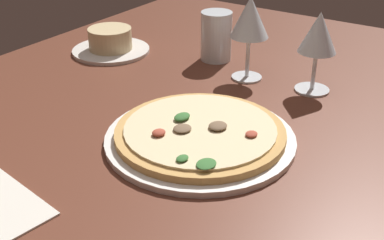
% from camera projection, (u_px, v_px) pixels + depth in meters
% --- Properties ---
extents(dining_table, '(1.50, 1.10, 0.04)m').
position_uv_depth(dining_table, '(184.00, 142.00, 0.84)').
color(dining_table, brown).
rests_on(dining_table, ground).
extents(pizza_main, '(0.30, 0.30, 0.03)m').
position_uv_depth(pizza_main, '(200.00, 135.00, 0.79)').
color(pizza_main, white).
rests_on(pizza_main, dining_table).
extents(ramekin_on_saucer, '(0.18, 0.18, 0.06)m').
position_uv_depth(ramekin_on_saucer, '(111.00, 43.00, 1.15)').
color(ramekin_on_saucer, silver).
rests_on(ramekin_on_saucer, dining_table).
extents(wine_glass_far, '(0.08, 0.08, 0.17)m').
position_uv_depth(wine_glass_far, '(250.00, 19.00, 0.97)').
color(wine_glass_far, silver).
rests_on(wine_glass_far, dining_table).
extents(wine_glass_near, '(0.07, 0.07, 0.16)m').
position_uv_depth(wine_glass_near, '(318.00, 35.00, 0.92)').
color(wine_glass_near, silver).
rests_on(wine_glass_near, dining_table).
extents(water_glass, '(0.07, 0.07, 0.11)m').
position_uv_depth(water_glass, '(216.00, 38.00, 1.10)').
color(water_glass, silver).
rests_on(water_glass, dining_table).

